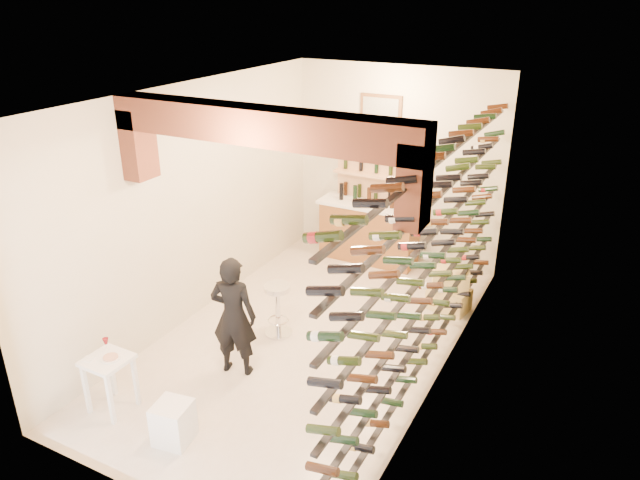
% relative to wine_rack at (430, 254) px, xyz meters
% --- Properties ---
extents(ground, '(6.00, 6.00, 0.00)m').
position_rel_wine_rack_xyz_m(ground, '(-1.53, 0.00, -1.55)').
color(ground, beige).
rests_on(ground, ground).
extents(room_shell, '(3.52, 6.02, 3.21)m').
position_rel_wine_rack_xyz_m(room_shell, '(-1.53, -0.26, 0.70)').
color(room_shell, beige).
rests_on(room_shell, ground).
extents(wine_rack, '(0.32, 5.70, 2.56)m').
position_rel_wine_rack_xyz_m(wine_rack, '(0.00, 0.00, 0.00)').
color(wine_rack, black).
rests_on(wine_rack, ground).
extents(back_counter, '(1.70, 0.62, 1.29)m').
position_rel_wine_rack_xyz_m(back_counter, '(-1.83, 2.65, -1.02)').
color(back_counter, brown).
rests_on(back_counter, ground).
extents(back_shelving, '(1.40, 0.31, 2.73)m').
position_rel_wine_rack_xyz_m(back_shelving, '(-1.83, 2.89, -0.38)').
color(back_shelving, tan).
rests_on(back_shelving, ground).
extents(tasting_table, '(0.46, 0.46, 0.79)m').
position_rel_wine_rack_xyz_m(tasting_table, '(-2.76, -2.23, -1.02)').
color(tasting_table, white).
rests_on(tasting_table, ground).
extents(white_stool, '(0.40, 0.40, 0.44)m').
position_rel_wine_rack_xyz_m(white_stool, '(-1.84, -2.32, -1.33)').
color(white_stool, white).
rests_on(white_stool, ground).
extents(person, '(0.62, 0.48, 1.50)m').
position_rel_wine_rack_xyz_m(person, '(-1.97, -1.03, -0.80)').
color(person, black).
rests_on(person, ground).
extents(chrome_barstool, '(0.37, 0.37, 0.72)m').
position_rel_wine_rack_xyz_m(chrome_barstool, '(-1.96, -0.09, -1.13)').
color(chrome_barstool, silver).
rests_on(chrome_barstool, ground).
extents(crate_lower, '(0.62, 0.49, 0.33)m').
position_rel_wine_rack_xyz_m(crate_lower, '(-0.13, 1.61, -1.38)').
color(crate_lower, '#DAC277').
rests_on(crate_lower, ground).
extents(crate_upper, '(0.58, 0.48, 0.29)m').
position_rel_wine_rack_xyz_m(crate_upper, '(-0.13, 1.61, -1.07)').
color(crate_upper, '#DAC277').
rests_on(crate_upper, crate_lower).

